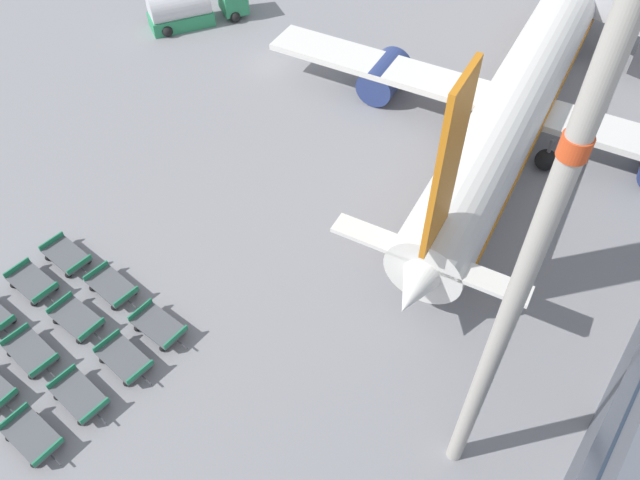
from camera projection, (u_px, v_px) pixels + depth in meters
ground_plane at (279, 65)px, 48.22m from camera, size 500.00×500.00×0.00m
airplane at (523, 90)px, 40.72m from camera, size 36.04×40.84×14.27m
fuel_tanker_primary at (191, 8)px, 51.41m from camera, size 6.26×8.26×3.17m
baggage_dolly_row_near_col_c at (32, 437)px, 27.81m from camera, size 3.47×1.76×0.92m
baggage_dolly_row_mid_a_col_b at (31, 352)px, 30.68m from camera, size 3.50×1.84×0.92m
baggage_dolly_row_mid_a_col_c at (80, 396)px, 29.12m from camera, size 3.50×1.84×0.92m
baggage_dolly_row_mid_b_col_a at (33, 283)px, 33.54m from camera, size 3.48×1.78×0.92m
baggage_dolly_row_mid_b_col_b at (77, 319)px, 32.00m from camera, size 3.47×1.75×0.92m
baggage_dolly_row_mid_b_col_c at (124, 359)px, 30.43m from camera, size 3.50×1.84×0.92m
baggage_dolly_row_far_col_a at (67, 256)px, 34.81m from camera, size 3.49×1.81×0.92m
baggage_dolly_row_far_col_b at (112, 287)px, 33.37m from camera, size 3.49×1.83×0.92m
baggage_dolly_row_far_col_c at (159, 326)px, 31.70m from camera, size 3.47×1.75×0.92m
apron_light_mast at (521, 284)px, 18.49m from camera, size 2.00×0.77×22.57m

